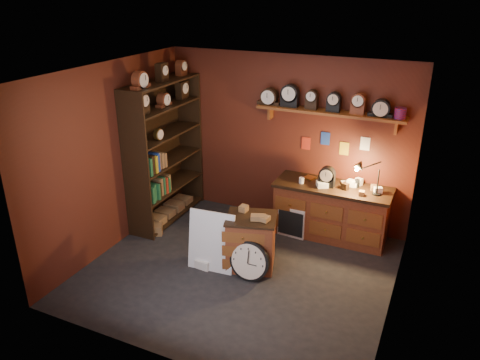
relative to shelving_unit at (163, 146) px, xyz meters
name	(u,v)px	position (x,y,z in m)	size (l,w,h in m)	color
floor	(239,270)	(1.79, -0.98, -1.25)	(4.00, 4.00, 0.00)	black
room_shell	(246,151)	(1.84, -0.87, 0.47)	(4.02, 3.62, 2.71)	#552114
shelving_unit	(163,146)	(0.00, 0.00, 0.00)	(0.47, 1.60, 2.58)	black
workbench	(331,208)	(2.68, 0.49, -0.78)	(1.75, 0.66, 1.36)	brown
low_cabinet	(251,240)	(1.89, -0.80, -0.84)	(0.80, 0.73, 0.85)	brown
big_round_clock	(249,261)	(1.99, -1.09, -0.98)	(0.55, 0.18, 0.55)	black
white_panel	(212,268)	(1.42, -1.08, -1.25)	(0.65, 0.03, 0.87)	silver
mini_fridge	(295,217)	(2.13, 0.41, -1.01)	(0.51, 0.53, 0.49)	silver
floor_box_a	(154,229)	(0.14, -0.61, -1.17)	(0.26, 0.22, 0.16)	olive
floor_box_b	(206,262)	(1.32, -1.07, -1.19)	(0.21, 0.25, 0.13)	white
floor_box_c	(244,228)	(1.43, 0.00, -1.17)	(0.23, 0.19, 0.17)	olive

